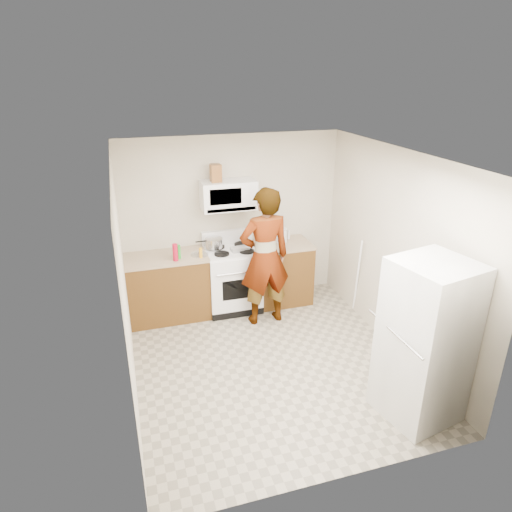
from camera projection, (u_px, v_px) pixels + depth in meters
name	position (u px, v px, depth m)	size (l,w,h in m)	color
floor	(270.00, 362.00, 5.59)	(3.60, 3.60, 0.00)	gray
back_wall	(233.00, 221.00, 6.69)	(3.20, 0.02, 2.50)	beige
right_wall	(396.00, 254.00, 5.54)	(0.02, 3.60, 2.50)	beige
cabinet_left	(168.00, 288.00, 6.46)	(1.12, 0.62, 0.90)	brown
counter_left	(165.00, 258.00, 6.28)	(1.14, 0.64, 0.04)	#9C8869
cabinet_right	(282.00, 273.00, 6.92)	(0.80, 0.62, 0.90)	brown
counter_right	(283.00, 244.00, 6.74)	(0.82, 0.64, 0.04)	#9C8869
gas_range	(232.00, 278.00, 6.69)	(0.76, 0.65, 1.13)	white
microwave	(228.00, 195.00, 6.34)	(0.76, 0.38, 0.40)	white
person	(265.00, 257.00, 6.15)	(0.71, 0.46, 1.94)	tan
fridge	(425.00, 342.00, 4.48)	(0.70, 0.70, 1.70)	silver
kettle	(281.00, 235.00, 6.76)	(0.17, 0.17, 0.20)	silver
jug	(216.00, 173.00, 6.15)	(0.14, 0.14, 0.24)	brown
saucepan	(214.00, 243.00, 6.51)	(0.24, 0.24, 0.13)	silver
tray	(240.00, 249.00, 6.47)	(0.25, 0.16, 0.05)	white
bottle_spray	(175.00, 252.00, 6.09)	(0.07, 0.07, 0.24)	#B30D29
bottle_hot_sauce	(201.00, 253.00, 6.20)	(0.05, 0.05, 0.14)	orange
bottle_green_cap	(179.00, 252.00, 6.17)	(0.06, 0.06, 0.19)	#1A9423
pot_lid	(200.00, 254.00, 6.32)	(0.25, 0.25, 0.01)	silver
broom	(358.00, 276.00, 6.48)	(0.03, 0.03, 1.19)	white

